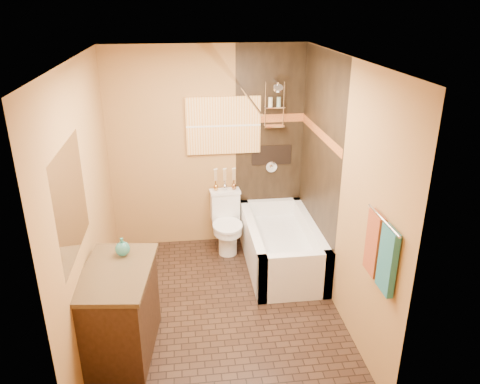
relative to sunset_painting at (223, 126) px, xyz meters
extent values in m
plane|color=black|center=(-0.20, -1.48, -1.55)|extent=(3.00, 3.00, 0.00)
cube|color=#A4713F|center=(-1.40, -1.48, -0.30)|extent=(0.02, 3.00, 2.50)
cube|color=#A4713F|center=(1.00, -1.48, -0.30)|extent=(0.02, 3.00, 2.50)
cube|color=#A4713F|center=(-0.20, 0.02, -0.30)|extent=(2.40, 0.02, 2.50)
cube|color=#A4713F|center=(-0.20, -2.98, -0.30)|extent=(2.40, 0.02, 2.50)
plane|color=silver|center=(-0.20, -1.48, 0.95)|extent=(3.00, 3.00, 0.00)
cube|color=black|center=(0.57, 0.01, -0.30)|extent=(0.85, 0.01, 2.50)
cube|color=black|center=(0.99, -0.73, -0.30)|extent=(0.01, 1.50, 2.50)
cube|color=#9A3D1C|center=(0.57, 0.00, 0.07)|extent=(0.85, 0.01, 0.10)
cube|color=#9A3D1C|center=(0.98, -0.73, 0.07)|extent=(0.01, 1.50, 0.10)
cube|color=black|center=(0.60, 0.01, -0.40)|extent=(0.50, 0.01, 0.25)
cylinder|color=silver|center=(0.60, -0.12, 0.53)|extent=(0.02, 0.26, 0.02)
cylinder|color=silver|center=(0.60, -0.28, 0.48)|extent=(0.11, 0.11, 0.09)
cylinder|color=silver|center=(0.60, -0.01, -0.55)|extent=(0.14, 0.02, 0.14)
cylinder|color=silver|center=(0.20, -0.73, 0.47)|extent=(0.03, 1.55, 0.03)
cylinder|color=silver|center=(0.95, -2.53, -0.10)|extent=(0.02, 0.55, 0.02)
cube|color=#1F6169|center=(0.96, -2.66, -0.37)|extent=(0.05, 0.22, 0.52)
cube|color=maroon|center=(0.96, -2.40, -0.37)|extent=(0.05, 0.22, 0.52)
cube|color=orange|center=(0.00, 0.00, 0.00)|extent=(0.90, 0.04, 0.70)
cube|color=white|center=(-1.39, -1.98, -0.05)|extent=(0.01, 1.00, 0.90)
cube|color=white|center=(0.60, -1.43, -1.27)|extent=(0.80, 0.10, 0.55)
cube|color=white|center=(0.60, -0.03, -1.27)|extent=(0.80, 0.10, 0.55)
cube|color=white|center=(0.25, -0.73, -1.27)|extent=(0.10, 1.50, 0.55)
cube|color=white|center=(0.95, -0.73, -1.27)|extent=(0.10, 1.50, 0.55)
cube|color=white|center=(0.60, -0.73, -1.38)|extent=(0.64, 1.34, 0.35)
cube|color=white|center=(0.00, -0.09, -1.02)|extent=(0.37, 0.19, 0.36)
cube|color=white|center=(0.00, -0.09, -0.83)|extent=(0.39, 0.21, 0.04)
cylinder|color=white|center=(0.00, -0.37, -1.37)|extent=(0.23, 0.23, 0.36)
cylinder|color=white|center=(0.00, -0.37, -1.21)|extent=(0.35, 0.35, 0.09)
cylinder|color=white|center=(0.00, -0.37, -1.16)|extent=(0.37, 0.37, 0.03)
cube|color=black|center=(-1.12, -1.98, -1.15)|extent=(0.65, 0.96, 0.80)
cube|color=black|center=(-1.11, -1.98, -0.73)|extent=(0.69, 1.01, 0.04)
camera|label=1|loc=(-0.50, -5.48, 1.42)|focal=35.00mm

